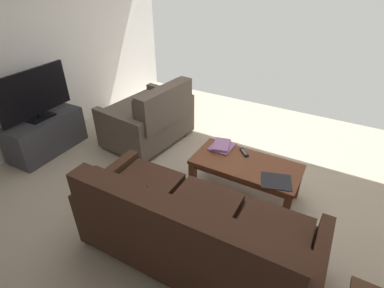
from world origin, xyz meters
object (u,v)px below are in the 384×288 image
object	(u,v)px
sofa_main	(192,232)
tv_stand	(46,135)
flat_tv	(34,94)
book_stack	(222,146)
coffee_table	(246,168)
tv_remote	(244,152)
loveseat_near	(150,118)
loose_magazine	(276,181)

from	to	relation	value
sofa_main	tv_stand	bearing A→B (deg)	-12.57
flat_tv	book_stack	world-z (taller)	flat_tv
coffee_table	tv_remote	size ratio (longest dim) A/B	7.64
loveseat_near	loose_magazine	world-z (taller)	loveseat_near
tv_stand	book_stack	world-z (taller)	tv_stand
loveseat_near	book_stack	bearing A→B (deg)	168.00
loveseat_near	coffee_table	bearing A→B (deg)	165.47
tv_remote	loose_magazine	distance (m)	0.54
book_stack	loose_magazine	bearing A→B (deg)	157.45
sofa_main	book_stack	world-z (taller)	sofa_main
tv_stand	tv_remote	bearing A→B (deg)	-165.84
book_stack	coffee_table	bearing A→B (deg)	157.28
sofa_main	tv_remote	xyz separation A→B (m)	(0.03, -1.21, 0.05)
sofa_main	flat_tv	xyz separation A→B (m)	(2.56, -0.57, 0.45)
tv_remote	coffee_table	bearing A→B (deg)	117.79
sofa_main	loveseat_near	world-z (taller)	loveseat_near
tv_stand	flat_tv	world-z (taller)	flat_tv
sofa_main	coffee_table	distance (m)	1.05
coffee_table	sofa_main	bearing A→B (deg)	86.83
flat_tv	book_stack	distance (m)	2.38
flat_tv	book_stack	xyz separation A→B (m)	(-2.27, -0.62, -0.39)
loose_magazine	sofa_main	bearing A→B (deg)	-42.51
tv_stand	tv_remote	xyz separation A→B (m)	(-2.53, -0.64, 0.18)
coffee_table	loose_magazine	distance (m)	0.40
book_stack	flat_tv	bearing A→B (deg)	15.42
sofa_main	tv_stand	xyz separation A→B (m)	(2.56, -0.57, -0.12)
tv_stand	book_stack	bearing A→B (deg)	-164.63
loveseat_near	loose_magazine	distance (m)	1.98
loveseat_near	flat_tv	distance (m)	1.46
book_stack	sofa_main	bearing A→B (deg)	103.70
tv_stand	book_stack	xyz separation A→B (m)	(-2.27, -0.62, 0.19)
book_stack	tv_remote	xyz separation A→B (m)	(-0.26, -0.02, -0.01)
sofa_main	loose_magazine	size ratio (longest dim) A/B	6.85
coffee_table	tv_stand	distance (m)	2.66
tv_stand	coffee_table	bearing A→B (deg)	-169.67
tv_stand	tv_remote	size ratio (longest dim) A/B	6.74
book_stack	loose_magazine	distance (m)	0.77
coffee_table	tv_remote	distance (m)	0.20
tv_stand	loveseat_near	bearing A→B (deg)	-140.67
loose_magazine	book_stack	bearing A→B (deg)	-130.17
loveseat_near	loose_magazine	size ratio (longest dim) A/B	4.20
sofa_main	coffee_table	xyz separation A→B (m)	(-0.06, -1.05, -0.02)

